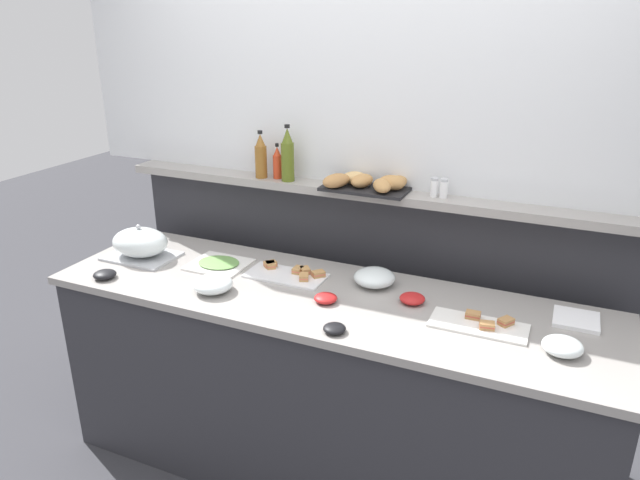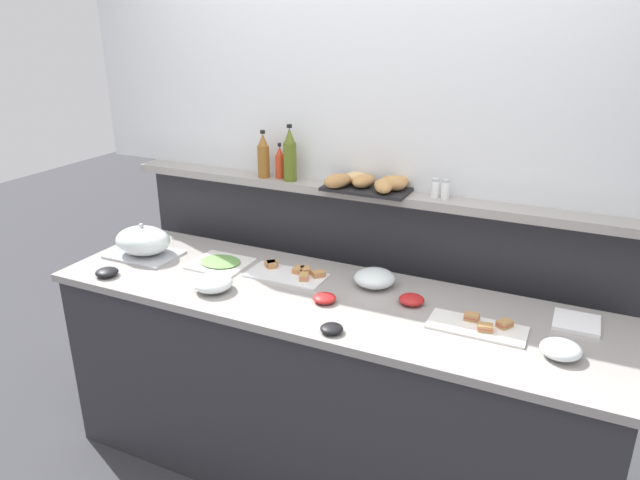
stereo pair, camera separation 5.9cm
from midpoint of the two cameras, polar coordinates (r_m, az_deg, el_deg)
name	(u,v)px [view 2 (the right image)]	position (r m, az deg, el deg)	size (l,w,h in m)	color
ground_plane	(367,400)	(3.49, 5.11, -15.22)	(12.00, 12.00, 0.00)	#38383D
buffet_counter	(323,387)	(2.76, 0.91, -14.07)	(2.45, 0.70, 0.94)	#2D2D33
back_ledge_unit	(366,299)	(3.07, 5.03, -5.71)	(2.57, 0.22, 1.29)	#2D2D33
upper_wall_panel	(376,41)	(2.77, 6.08, 18.65)	(3.17, 0.08, 1.31)	silver
sandwich_platter_side	(289,273)	(2.69, -2.39, -3.26)	(0.37, 0.18, 0.04)	white
sandwich_platter_front	(479,326)	(2.35, 15.93, -8.08)	(0.37, 0.16, 0.04)	white
cold_cuts_platter	(220,263)	(2.84, -9.09, -2.20)	(0.27, 0.24, 0.02)	white
serving_cloche	(143,242)	(3.01, -16.29, -0.18)	(0.34, 0.24, 0.17)	#B7BABF
glass_bowl_large	(561,350)	(2.26, 23.06, -9.82)	(0.14, 0.14, 0.06)	silver
glass_bowl_medium	(374,279)	(2.60, 5.96, -3.77)	(0.18, 0.18, 0.07)	silver
glass_bowl_small	(213,284)	(2.58, -9.72, -4.20)	(0.17, 0.17, 0.07)	silver
condiment_bowl_teal	(325,298)	(2.45, 1.14, -5.68)	(0.10, 0.10, 0.03)	red
condiment_bowl_cream	(332,329)	(2.23, 1.90, -8.61)	(0.09, 0.09, 0.03)	black
condiment_bowl_dark	(107,272)	(2.85, -19.45, -2.98)	(0.10, 0.10, 0.04)	black
condiment_bowl_red	(411,300)	(2.47, 9.56, -5.73)	(0.11, 0.11, 0.04)	red
napkin_stack	(576,323)	(2.50, 24.29, -7.33)	(0.17, 0.17, 0.02)	white
olive_oil_bottle	(290,156)	(2.88, -2.35, 8.18)	(0.06, 0.06, 0.28)	#56661E
vinegar_bottle_amber	(263,157)	(2.95, -4.95, 8.08)	(0.06, 0.06, 0.24)	#8E5B23
hot_sauce_bottle	(280,163)	(2.94, -3.35, 7.49)	(0.04, 0.04, 0.18)	red
salt_shaker	(435,188)	(2.67, 11.78, 4.96)	(0.03, 0.03, 0.09)	white
pepper_shaker	(445,189)	(2.66, 12.70, 4.83)	(0.03, 0.03, 0.09)	white
bread_basket	(371,183)	(2.73, 5.57, 5.49)	(0.40, 0.30, 0.08)	black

